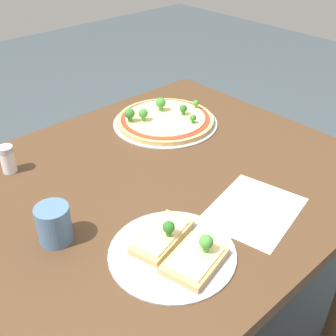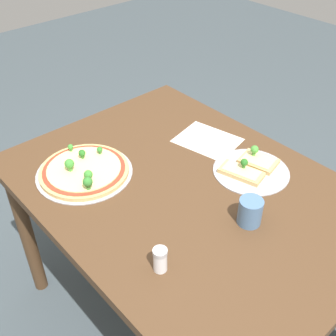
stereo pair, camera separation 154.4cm
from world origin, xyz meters
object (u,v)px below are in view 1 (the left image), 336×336
pizza_tray_slice (177,249)px  drinking_cup (54,224)px  condiment_shaker (8,159)px  pizza_tray_whole (165,119)px  dining_table (139,216)px

pizza_tray_slice → drinking_cup: drinking_cup is taller
pizza_tray_slice → condiment_shaker: size_ratio=3.55×
pizza_tray_whole → dining_table: bearing=-143.0°
drinking_cup → pizza_tray_slice: bearing=-51.6°
dining_table → drinking_cup: size_ratio=14.13×
pizza_tray_whole → condiment_shaker: bearing=171.5°
pizza_tray_slice → condiment_shaker: 0.55m
dining_table → pizza_tray_slice: pizza_tray_slice is taller
dining_table → pizza_tray_slice: bearing=-109.9°
pizza_tray_slice → condiment_shaker: bearing=102.9°
pizza_tray_slice → pizza_tray_whole: bearing=50.4°
pizza_tray_slice → drinking_cup: size_ratio=3.10×
drinking_cup → condiment_shaker: (0.04, 0.33, -0.01)m
dining_table → pizza_tray_whole: 0.39m
pizza_tray_slice → condiment_shaker: condiment_shaker is taller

